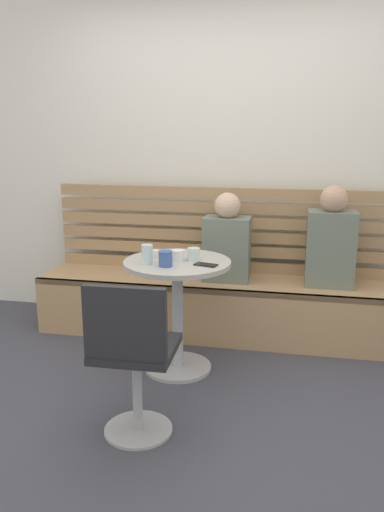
# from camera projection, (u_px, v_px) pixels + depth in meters

# --- Properties ---
(ground) EXTENTS (8.00, 8.00, 0.00)m
(ground) POSITION_uv_depth(u_px,v_px,m) (181.00, 415.00, 2.89)
(ground) COLOR #42424C
(back_wall) EXTENTS (5.20, 0.10, 2.90)m
(back_wall) POSITION_uv_depth(u_px,v_px,m) (226.00, 141.00, 4.10)
(back_wall) COLOR white
(back_wall) RESTS_ON ground
(booth_bench) EXTENTS (2.70, 0.52, 0.44)m
(booth_bench) POSITION_uv_depth(u_px,v_px,m) (216.00, 307.00, 3.97)
(booth_bench) COLOR tan
(booth_bench) RESTS_ON ground
(booth_backrest) EXTENTS (2.65, 0.04, 0.67)m
(booth_backrest) POSITION_uv_depth(u_px,v_px,m) (221.00, 229.00, 4.07)
(booth_backrest) COLOR #A68157
(booth_backrest) RESTS_ON booth_bench
(cafe_table) EXTENTS (0.68, 0.68, 0.74)m
(cafe_table) POSITION_uv_depth(u_px,v_px,m) (177.00, 294.00, 3.32)
(cafe_table) COLOR #ADADB2
(cafe_table) RESTS_ON ground
(white_chair) EXTENTS (0.41, 0.41, 0.85)m
(white_chair) POSITION_uv_depth(u_px,v_px,m) (133.00, 355.00, 2.57)
(white_chair) COLOR #ADADB2
(white_chair) RESTS_ON ground
(person_adult) EXTENTS (0.34, 0.22, 0.72)m
(person_adult) POSITION_uv_depth(u_px,v_px,m) (331.00, 242.00, 3.70)
(person_adult) COLOR slate
(person_adult) RESTS_ON booth_bench
(person_child_left) EXTENTS (0.34, 0.22, 0.66)m
(person_child_left) POSITION_uv_depth(u_px,v_px,m) (227.00, 242.00, 3.84)
(person_child_left) COLOR slate
(person_child_left) RESTS_ON booth_bench
(cup_glass_short) EXTENTS (0.08, 0.08, 0.08)m
(cup_glass_short) POSITION_uv_depth(u_px,v_px,m) (194.00, 254.00, 3.27)
(cup_glass_short) COLOR silver
(cup_glass_short) RESTS_ON cafe_table
(cup_espresso_small) EXTENTS (0.06, 0.06, 0.05)m
(cup_espresso_small) POSITION_uv_depth(u_px,v_px,m) (155.00, 254.00, 3.33)
(cup_espresso_small) COLOR silver
(cup_espresso_small) RESTS_ON cafe_table
(cup_glass_tall) EXTENTS (0.07, 0.07, 0.12)m
(cup_glass_tall) POSITION_uv_depth(u_px,v_px,m) (147.00, 254.00, 3.19)
(cup_glass_tall) COLOR silver
(cup_glass_tall) RESTS_ON cafe_table
(cup_mug_blue) EXTENTS (0.08, 0.08, 0.09)m
(cup_mug_blue) POSITION_uv_depth(u_px,v_px,m) (166.00, 259.00, 3.13)
(cup_mug_blue) COLOR #3D5B9E
(cup_mug_blue) RESTS_ON cafe_table
(cup_ceramic_white) EXTENTS (0.08, 0.08, 0.07)m
(cup_ceramic_white) POSITION_uv_depth(u_px,v_px,m) (178.00, 255.00, 3.26)
(cup_ceramic_white) COLOR white
(cup_ceramic_white) RESTS_ON cafe_table
(plate_small) EXTENTS (0.17, 0.17, 0.01)m
(plate_small) POSITION_uv_depth(u_px,v_px,m) (165.00, 253.00, 3.44)
(plate_small) COLOR white
(plate_small) RESTS_ON cafe_table
(phone_on_table) EXTENTS (0.15, 0.10, 0.01)m
(phone_on_table) POSITION_uv_depth(u_px,v_px,m) (206.00, 265.00, 3.16)
(phone_on_table) COLOR black
(phone_on_table) RESTS_ON cafe_table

